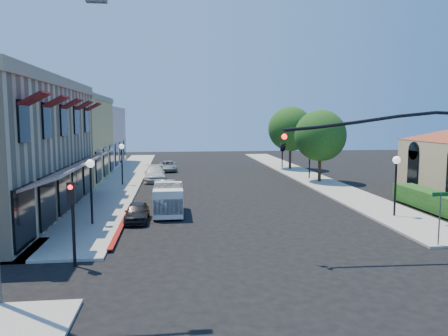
{
  "coord_description": "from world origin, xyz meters",
  "views": [
    {
      "loc": [
        -4.13,
        -15.46,
        5.72
      ],
      "look_at": [
        -0.99,
        11.67,
        2.6
      ],
      "focal_mm": 35.0,
      "sensor_mm": 36.0,
      "label": 1
    }
  ],
  "objects": [
    {
      "name": "lamppost_left_far",
      "position": [
        -8.5,
        22.0,
        2.74
      ],
      "size": [
        0.44,
        0.44,
        3.57
      ],
      "color": "black",
      "rests_on": "ground"
    },
    {
      "name": "parked_car_d",
      "position": [
        -4.8,
        32.0,
        0.55
      ],
      "size": [
        1.91,
        4.0,
        1.1
      ],
      "primitive_type": "imported",
      "rotation": [
        0.0,
        0.0,
        0.02
      ],
      "color": "#9B9EA0",
      "rests_on": "ground"
    },
    {
      "name": "yellow_stucco_building",
      "position": [
        -15.5,
        26.0,
        3.8
      ],
      "size": [
        10.0,
        12.0,
        7.6
      ],
      "primitive_type": "cube",
      "color": "tan",
      "rests_on": "ground"
    },
    {
      "name": "secondary_signal",
      "position": [
        -8.0,
        1.41,
        2.32
      ],
      "size": [
        0.28,
        0.42,
        3.32
      ],
      "color": "black",
      "rests_on": "ground"
    },
    {
      "name": "signal_mast_arm",
      "position": [
        5.86,
        1.5,
        4.09
      ],
      "size": [
        8.01,
        0.39,
        6.0
      ],
      "color": "black",
      "rests_on": "ground"
    },
    {
      "name": "hedge",
      "position": [
        11.7,
        9.0,
        0.0
      ],
      "size": [
        1.4,
        8.0,
        1.1
      ],
      "primitive_type": "cube",
      "color": "#174012",
      "rests_on": "ground"
    },
    {
      "name": "street_name_sign",
      "position": [
        7.5,
        2.2,
        1.7
      ],
      "size": [
        0.8,
        0.06,
        2.5
      ],
      "color": "#595B5E",
      "rests_on": "ground"
    },
    {
      "name": "parked_car_a",
      "position": [
        -6.2,
        8.7,
        0.54
      ],
      "size": [
        1.29,
        3.17,
        1.08
      ],
      "primitive_type": "imported",
      "rotation": [
        0.0,
        0.0,
        -0.0
      ],
      "color": "black",
      "rests_on": "ground"
    },
    {
      "name": "lamppost_left_near",
      "position": [
        -8.5,
        8.0,
        2.74
      ],
      "size": [
        0.44,
        0.44,
        3.57
      ],
      "color": "black",
      "rests_on": "ground"
    },
    {
      "name": "pink_stucco_building",
      "position": [
        -15.5,
        38.0,
        3.5
      ],
      "size": [
        10.0,
        12.0,
        7.0
      ],
      "primitive_type": "cube",
      "color": "beige",
      "rests_on": "ground"
    },
    {
      "name": "parked_car_c",
      "position": [
        -5.9,
        24.5,
        0.67
      ],
      "size": [
        2.0,
        4.66,
        1.34
      ],
      "primitive_type": "imported",
      "rotation": [
        0.0,
        0.0,
        0.03
      ],
      "color": "silver",
      "rests_on": "ground"
    },
    {
      "name": "street_tree_b",
      "position": [
        8.8,
        32.0,
        4.54
      ],
      "size": [
        4.94,
        4.94,
        7.02
      ],
      "color": "black",
      "rests_on": "ground"
    },
    {
      "name": "parked_car_b",
      "position": [
        -4.8,
        15.12,
        0.67
      ],
      "size": [
        1.43,
        4.1,
        1.35
      ],
      "primitive_type": "imported",
      "rotation": [
        0.0,
        0.0,
        -0.0
      ],
      "color": "#96989B",
      "rests_on": "ground"
    },
    {
      "name": "white_van",
      "position": [
        -4.49,
        10.3,
        0.99
      ],
      "size": [
        1.73,
        3.88,
        1.72
      ],
      "color": "silver",
      "rests_on": "ground"
    },
    {
      "name": "ground",
      "position": [
        0.0,
        0.0,
        0.0
      ],
      "size": [
        120.0,
        120.0,
        0.0
      ],
      "primitive_type": "plane",
      "color": "black",
      "rests_on": "ground"
    },
    {
      "name": "sidewalk_right",
      "position": [
        8.75,
        27.0,
        0.06
      ],
      "size": [
        3.5,
        50.0,
        0.12
      ],
      "primitive_type": "cube",
      "color": "gray",
      "rests_on": "ground"
    },
    {
      "name": "lamppost_right_far",
      "position": [
        8.5,
        24.0,
        2.74
      ],
      "size": [
        0.44,
        0.44,
        3.57
      ],
      "color": "black",
      "rests_on": "ground"
    },
    {
      "name": "lamppost_right_near",
      "position": [
        8.5,
        8.0,
        2.74
      ],
      "size": [
        0.44,
        0.44,
        3.57
      ],
      "color": "black",
      "rests_on": "ground"
    },
    {
      "name": "street_tree_a",
      "position": [
        8.8,
        22.0,
        4.19
      ],
      "size": [
        4.56,
        4.56,
        6.48
      ],
      "color": "black",
      "rests_on": "ground"
    },
    {
      "name": "cobra_streetlight",
      "position": [
        -9.15,
        -2.0,
        5.27
      ],
      "size": [
        3.6,
        0.25,
        9.31
      ],
      "color": "#595B5E",
      "rests_on": "ground"
    },
    {
      "name": "sidewalk_left",
      "position": [
        -8.75,
        27.0,
        0.06
      ],
      "size": [
        3.5,
        50.0,
        0.12
      ],
      "primitive_type": "cube",
      "color": "gray",
      "rests_on": "ground"
    },
    {
      "name": "curb_red_strip",
      "position": [
        -6.9,
        8.0,
        0.0
      ],
      "size": [
        0.25,
        10.0,
        0.06
      ],
      "primitive_type": "cube",
      "color": "maroon",
      "rests_on": "ground"
    }
  ]
}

